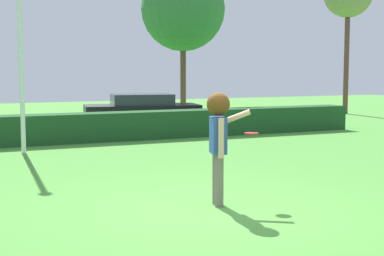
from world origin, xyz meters
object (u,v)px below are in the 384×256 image
at_px(lamppost, 20,37).
at_px(parked_car_black, 142,109).
at_px(person, 219,132).
at_px(frisbee, 251,133).
at_px(maple_tree, 183,9).

xyz_separation_m(lamppost, parked_car_black, (4.98, 4.92, -2.29)).
xyz_separation_m(person, lamppost, (-1.99, 7.17, 1.80)).
bearing_deg(frisbee, person, -171.67).
distance_m(lamppost, parked_car_black, 7.37).
bearing_deg(maple_tree, parked_car_black, -132.95).
relative_size(parked_car_black, maple_tree, 0.67).
bearing_deg(lamppost, parked_car_black, 44.66).
relative_size(frisbee, maple_tree, 0.03).
distance_m(person, frisbee, 0.66).
bearing_deg(parked_car_black, lamppost, -135.34).
xyz_separation_m(frisbee, parked_car_black, (2.34, 12.00, -0.43)).
bearing_deg(person, lamppost, 105.54).
height_order(frisbee, maple_tree, maple_tree).
distance_m(frisbee, lamppost, 7.78).
bearing_deg(maple_tree, lamppost, -134.40).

